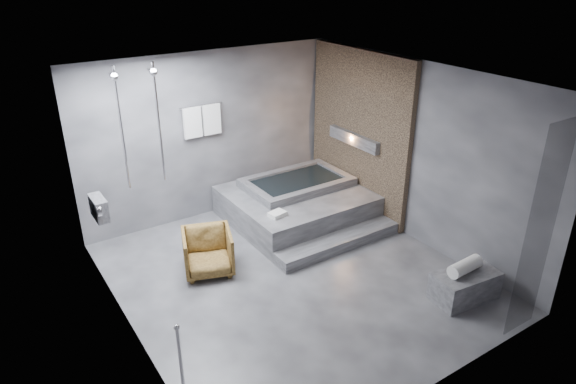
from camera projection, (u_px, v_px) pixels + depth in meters
room at (307, 152)px, 6.93m from camera, size 5.00×5.04×2.82m
tub_deck at (296, 205)px, 8.80m from camera, size 2.20×2.00×0.50m
tub_step at (339, 242)px, 7.97m from camera, size 2.20×0.36×0.18m
concrete_bench at (465, 285)px, 6.75m from camera, size 0.91×0.57×0.39m
driftwood_chair at (208, 252)px, 7.28m from camera, size 0.87×0.88×0.63m
rolled_towel at (465, 266)px, 6.65m from camera, size 0.52×0.20×0.18m
deck_towel at (277, 214)px, 7.87m from camera, size 0.29×0.23×0.07m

